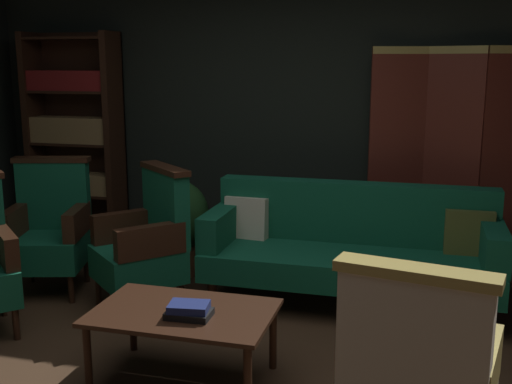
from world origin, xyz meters
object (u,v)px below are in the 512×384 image
at_px(folding_screen, 451,162).
at_px(book_navy_cloth, 189,307).
at_px(coffee_table, 183,318).
at_px(velvet_couch, 351,245).
at_px(book_black_cloth, 189,314).
at_px(potted_plant, 178,221).
at_px(bookshelf, 76,138).
at_px(armchair_wing_far, 49,229).
at_px(armchair_wing_right, 146,243).

bearing_deg(folding_screen, book_navy_cloth, -121.71).
bearing_deg(coffee_table, book_navy_cloth, -49.74).
xyz_separation_m(coffee_table, book_navy_cloth, (0.07, -0.08, 0.10)).
height_order(folding_screen, velvet_couch, folding_screen).
bearing_deg(book_black_cloth, potted_plant, 113.92).
height_order(velvet_couch, book_black_cloth, velvet_couch).
distance_m(folding_screen, potted_plant, 2.29).
relative_size(bookshelf, armchair_wing_far, 1.97).
bearing_deg(velvet_couch, armchair_wing_far, -171.69).
bearing_deg(bookshelf, velvet_couch, -15.36).
height_order(folding_screen, bookshelf, bookshelf).
relative_size(bookshelf, book_navy_cloth, 9.62).
bearing_deg(folding_screen, book_black_cloth, -121.71).
bearing_deg(book_navy_cloth, velvet_couch, 65.13).
height_order(bookshelf, coffee_table, bookshelf).
bearing_deg(potted_plant, armchair_wing_far, -145.15).
height_order(velvet_couch, coffee_table, velvet_couch).
distance_m(armchair_wing_right, armchair_wing_far, 0.90).
bearing_deg(armchair_wing_far, coffee_table, -34.88).
bearing_deg(armchair_wing_right, folding_screen, 30.06).
height_order(coffee_table, potted_plant, potted_plant).
xyz_separation_m(folding_screen, armchair_wing_far, (-3.02, -1.10, -0.50)).
relative_size(folding_screen, book_navy_cloth, 8.91).
xyz_separation_m(folding_screen, potted_plant, (-2.17, -0.51, -0.52)).
height_order(velvet_couch, book_navy_cloth, velvet_couch).
height_order(bookshelf, book_navy_cloth, bookshelf).
relative_size(bookshelf, book_black_cloth, 8.50).
bearing_deg(armchair_wing_right, potted_plant, 93.39).
distance_m(armchair_wing_far, book_black_cloth, 1.99).
height_order(velvet_couch, armchair_wing_right, armchair_wing_right).
bearing_deg(book_black_cloth, book_navy_cloth, -90.00).
height_order(potted_plant, book_navy_cloth, potted_plant).
distance_m(bookshelf, potted_plant, 1.45).
bearing_deg(armchair_wing_far, armchair_wing_right, -8.53).
height_order(armchair_wing_right, armchair_wing_far, same).
bearing_deg(book_black_cloth, velvet_couch, 65.13).
relative_size(folding_screen, book_black_cloth, 7.88).
bearing_deg(velvet_couch, bookshelf, 164.64).
distance_m(velvet_couch, book_black_cloth, 1.65).
bearing_deg(velvet_couch, book_navy_cloth, -114.87).
bearing_deg(book_black_cloth, coffee_table, 130.26).
bearing_deg(folding_screen, potted_plant, -166.74).
bearing_deg(velvet_couch, folding_screen, 47.34).
relative_size(coffee_table, armchair_wing_right, 0.96).
distance_m(potted_plant, book_black_cloth, 1.91).
bearing_deg(armchair_wing_far, book_navy_cloth, -35.62).
distance_m(folding_screen, bookshelf, 3.40).
distance_m(armchair_wing_far, potted_plant, 1.03).
relative_size(velvet_couch, armchair_wing_right, 2.04).
relative_size(coffee_table, book_navy_cloth, 4.69).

